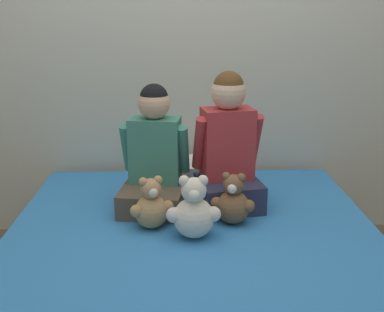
% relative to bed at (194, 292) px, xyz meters
% --- Properties ---
extents(wall_behind_bed, '(8.00, 0.06, 2.50)m').
position_rel_bed_xyz_m(wall_behind_bed, '(0.00, 1.10, 1.05)').
color(wall_behind_bed, beige).
rests_on(wall_behind_bed, ground_plane).
extents(bed, '(1.68, 2.03, 0.41)m').
position_rel_bed_xyz_m(bed, '(0.00, 0.00, 0.00)').
color(bed, '#2D2D33').
rests_on(bed, ground_plane).
extents(child_on_left, '(0.36, 0.42, 0.61)m').
position_rel_bed_xyz_m(child_on_left, '(-0.18, 0.48, 0.45)').
color(child_on_left, brown).
rests_on(child_on_left, bed).
extents(child_on_right, '(0.36, 0.36, 0.67)m').
position_rel_bed_xyz_m(child_on_right, '(0.18, 0.47, 0.50)').
color(child_on_right, '#282D47').
rests_on(child_on_right, bed).
extents(teddy_bear_held_by_left_child, '(0.19, 0.15, 0.24)m').
position_rel_bed_xyz_m(teddy_bear_held_by_left_child, '(-0.19, 0.21, 0.31)').
color(teddy_bear_held_by_left_child, tan).
rests_on(teddy_bear_held_by_left_child, bed).
extents(teddy_bear_held_by_right_child, '(0.20, 0.15, 0.24)m').
position_rel_bed_xyz_m(teddy_bear_held_by_right_child, '(0.18, 0.25, 0.31)').
color(teddy_bear_held_by_right_child, brown).
rests_on(teddy_bear_held_by_right_child, bed).
extents(teddy_bear_between_children, '(0.24, 0.18, 0.28)m').
position_rel_bed_xyz_m(teddy_bear_between_children, '(-0.00, 0.11, 0.33)').
color(teddy_bear_between_children, silver).
rests_on(teddy_bear_between_children, bed).
extents(pillow_at_headboard, '(0.47, 0.28, 0.11)m').
position_rel_bed_xyz_m(pillow_at_headboard, '(0.00, 0.84, 0.26)').
color(pillow_at_headboard, white).
rests_on(pillow_at_headboard, bed).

